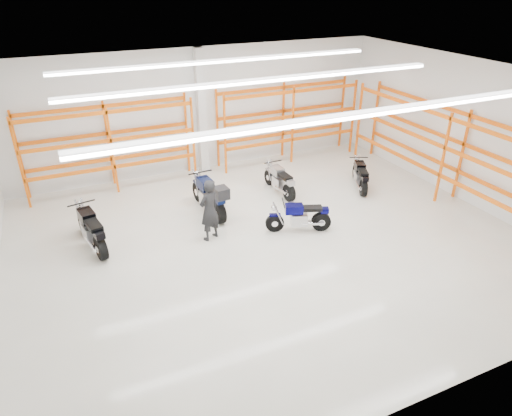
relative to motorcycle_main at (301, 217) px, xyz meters
name	(u,v)px	position (x,y,z in m)	size (l,w,h in m)	color
ground	(271,241)	(-1.05, -0.14, -0.44)	(14.00, 14.00, 0.00)	beige
room_shell	(272,129)	(-1.05, -0.12, 2.84)	(14.02, 12.02, 4.51)	silver
motorcycle_main	(301,217)	(0.00, 0.00, 0.00)	(1.84, 0.91, 0.95)	black
motorcycle_back_a	(92,231)	(-5.67, 1.58, 0.08)	(0.77, 2.27, 1.12)	black
motorcycle_back_b	(210,197)	(-2.07, 2.07, 0.16)	(0.78, 2.46, 1.26)	black
motorcycle_back_c	(280,181)	(0.59, 2.50, 0.02)	(0.67, 2.01, 0.99)	black
motorcycle_back_d	(360,176)	(3.33, 1.73, 0.01)	(0.98, 1.84, 0.96)	black
standing_man	(209,210)	(-2.57, 0.69, 0.47)	(0.66, 0.43, 1.82)	black
structural_column	(202,112)	(-1.05, 5.68, 1.81)	(0.32, 0.32, 4.50)	white
pallet_racking_back_left	(109,139)	(-4.45, 5.34, 1.34)	(5.67, 0.87, 3.00)	#F46800
pallet_racking_back_right	(288,116)	(2.35, 5.34, 1.34)	(5.67, 0.87, 3.00)	#F46800
pallet_racking_side	(454,148)	(5.43, -0.14, 1.37)	(0.87, 9.07, 3.00)	#F46800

